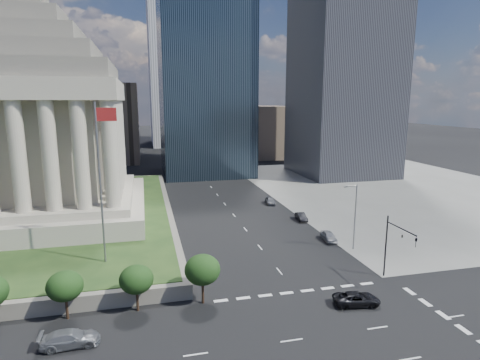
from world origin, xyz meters
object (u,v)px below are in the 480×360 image
object	(u,v)px
traffic_signal_ne	(395,242)
parked_sedan_mid	(301,217)
parked_sedan_near	(329,236)
street_lamp_north	(354,213)
war_memorial	(35,104)
suv_grey	(70,338)
pickup_truck	(357,299)
flagpole	(101,175)
parked_sedan_far	(270,200)

from	to	relation	value
traffic_signal_ne	parked_sedan_mid	distance (m)	27.42
parked_sedan_near	street_lamp_north	bearing A→B (deg)	-59.96
war_memorial	suv_grey	world-z (taller)	war_memorial
war_memorial	pickup_truck	distance (m)	58.71
flagpole	suv_grey	xyz separation A→B (m)	(-2.10, -15.06, -12.36)
street_lamp_north	parked_sedan_mid	size ratio (longest dim) A/B	2.41
flagpole	parked_sedan_mid	xyz separation A→B (m)	(33.33, 16.72, -12.43)
war_memorial	parked_sedan_far	bearing A→B (deg)	7.61
flagpole	parked_sedan_mid	bearing A→B (deg)	26.64
war_memorial	pickup_truck	xyz separation A→B (m)	(39.30, -38.39, -20.69)
pickup_truck	parked_sedan_mid	size ratio (longest dim) A/B	1.22
traffic_signal_ne	street_lamp_north	world-z (taller)	street_lamp_north
pickup_truck	parked_sedan_mid	world-z (taller)	pickup_truck
flagpole	street_lamp_north	xyz separation A→B (m)	(35.16, 1.00, -7.45)
war_memorial	pickup_truck	size ratio (longest dim) A/B	7.67
street_lamp_north	parked_sedan_near	xyz separation A→B (m)	(-1.83, 4.22, -4.91)
pickup_truck	parked_sedan_far	bearing A→B (deg)	3.69
pickup_truck	flagpole	bearing A→B (deg)	71.32
street_lamp_north	suv_grey	world-z (taller)	street_lamp_north
flagpole	suv_grey	distance (m)	19.59
parked_sedan_mid	parked_sedan_far	world-z (taller)	parked_sedan_far
flagpole	parked_sedan_near	world-z (taller)	flagpole
war_memorial	suv_grey	xyz separation A→B (m)	(10.07, -39.06, -20.64)
pickup_truck	parked_sedan_near	world-z (taller)	parked_sedan_near
street_lamp_north	pickup_truck	xyz separation A→B (m)	(-8.03, -15.39, -4.96)
suv_grey	parked_sedan_mid	size ratio (longest dim) A/B	1.26
suv_grey	parked_sedan_near	bearing A→B (deg)	-62.22
street_lamp_north	pickup_truck	bearing A→B (deg)	-117.55
traffic_signal_ne	parked_sedan_mid	world-z (taller)	traffic_signal_ne
suv_grey	parked_sedan_mid	world-z (taller)	suv_grey
pickup_truck	suv_grey	xyz separation A→B (m)	(-29.23, -0.67, 0.05)
street_lamp_north	traffic_signal_ne	bearing A→B (deg)	-94.19
war_memorial	parked_sedan_near	size ratio (longest dim) A/B	8.84
traffic_signal_ne	parked_sedan_far	distance (m)	40.48
parked_sedan_near	parked_sedan_mid	bearing A→B (deg)	96.61
pickup_truck	street_lamp_north	bearing A→B (deg)	-18.28
suv_grey	parked_sedan_near	size ratio (longest dim) A/B	1.19
street_lamp_north	parked_sedan_far	world-z (taller)	street_lamp_north
flagpole	suv_grey	world-z (taller)	flagpole
war_memorial	flagpole	xyz separation A→B (m)	(12.17, -24.00, -8.29)
pickup_truck	parked_sedan_mid	bearing A→B (deg)	-2.01
war_memorial	street_lamp_north	bearing A→B (deg)	-25.92
parked_sedan_near	parked_sedan_far	bearing A→B (deg)	101.00
flagpole	parked_sedan_mid	size ratio (longest dim) A/B	4.81
street_lamp_north	suv_grey	size ratio (longest dim) A/B	1.91
traffic_signal_ne	parked_sedan_near	bearing A→B (deg)	93.69
parked_sedan_near	parked_sedan_mid	xyz separation A→B (m)	(0.00, 11.50, -0.07)
parked_sedan_mid	parked_sedan_near	bearing A→B (deg)	-84.48
parked_sedan_far	parked_sedan_near	bearing A→B (deg)	-77.54
flagpole	traffic_signal_ne	world-z (taller)	flagpole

